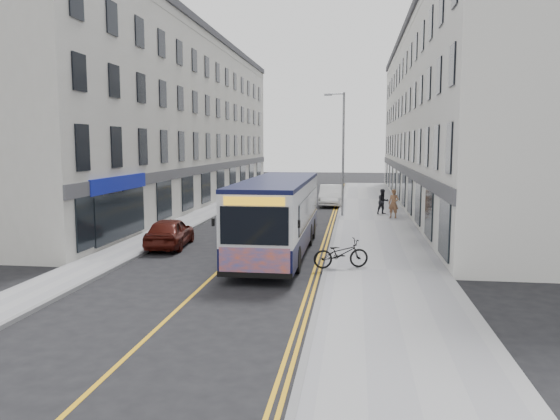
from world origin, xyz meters
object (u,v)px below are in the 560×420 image
(city_bus, at_px, (278,213))
(bicycle, at_px, (341,253))
(car_white, at_px, (331,195))
(car_maroon, at_px, (170,232))
(pedestrian_near, at_px, (394,204))
(streetlamp, at_px, (342,150))
(pedestrian_far, at_px, (383,202))

(city_bus, bearing_deg, bicycle, -45.34)
(city_bus, height_order, car_white, city_bus)
(bicycle, distance_m, car_maroon, 8.77)
(city_bus, distance_m, car_maroon, 5.36)
(pedestrian_near, relative_size, car_white, 0.38)
(streetlamp, distance_m, bicycle, 15.62)
(pedestrian_near, height_order, car_white, pedestrian_near)
(bicycle, bearing_deg, city_bus, 27.35)
(city_bus, bearing_deg, car_white, 85.73)
(bicycle, relative_size, pedestrian_far, 1.26)
(bicycle, height_order, pedestrian_far, pedestrian_far)
(city_bus, xyz_separation_m, pedestrian_far, (5.11, 13.46, -0.83))
(pedestrian_far, relative_size, car_white, 0.35)
(bicycle, relative_size, pedestrian_near, 1.16)
(car_white, bearing_deg, streetlamp, -82.22)
(car_white, bearing_deg, bicycle, -86.84)
(pedestrian_near, xyz_separation_m, car_white, (-4.26, 7.45, -0.23))
(bicycle, xyz_separation_m, car_white, (-1.35, 21.95, 0.12))
(bicycle, xyz_separation_m, pedestrian_far, (2.34, 16.27, 0.28))
(bicycle, bearing_deg, streetlamp, -15.87)
(streetlamp, relative_size, city_bus, 0.71)
(streetlamp, bearing_deg, car_white, 98.14)
(streetlamp, relative_size, car_white, 1.67)
(city_bus, distance_m, pedestrian_near, 13.02)
(pedestrian_far, bearing_deg, car_maroon, -153.54)
(bicycle, xyz_separation_m, car_maroon, (-7.95, 3.69, 0.02))
(pedestrian_near, distance_m, car_maroon, 15.32)
(streetlamp, bearing_deg, pedestrian_near, -11.61)
(bicycle, distance_m, pedestrian_far, 16.44)
(city_bus, xyz_separation_m, car_white, (1.43, 19.14, -0.99))
(streetlamp, xyz_separation_m, pedestrian_far, (2.72, 1.10, -3.43))
(city_bus, xyz_separation_m, bicycle, (2.78, -2.81, -1.11))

